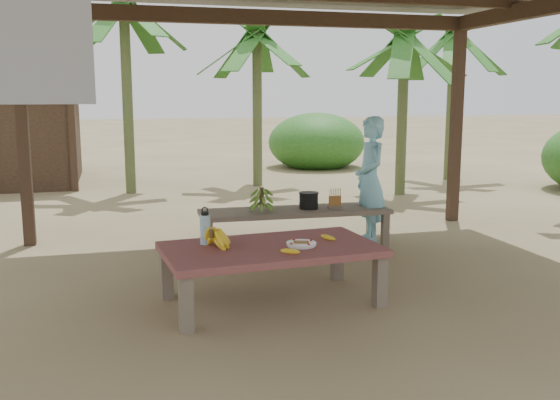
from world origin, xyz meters
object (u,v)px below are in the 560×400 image
object	(u,v)px
ripe_banana_bunch	(211,238)
plate	(301,244)
water_flask	(205,228)
cooking_pot	(309,201)
woman	(370,180)
bench	(295,214)
work_table	(271,253)

from	to	relation	value
ripe_banana_bunch	plate	size ratio (longest dim) A/B	1.15
plate	water_flask	size ratio (longest dim) A/B	0.78
cooking_pot	plate	bearing A→B (deg)	-109.45
cooking_pot	woman	distance (m)	0.80
cooking_pot	woman	world-z (taller)	woman
bench	ripe_banana_bunch	distance (m)	2.17
bench	woman	distance (m)	1.00
water_flask	work_table	bearing A→B (deg)	-21.96
plate	cooking_pot	bearing A→B (deg)	70.55
plate	cooking_pot	distance (m)	2.02
water_flask	ripe_banana_bunch	bearing A→B (deg)	-79.66
ripe_banana_bunch	plate	world-z (taller)	ripe_banana_bunch
ripe_banana_bunch	woman	world-z (taller)	woman
ripe_banana_bunch	cooking_pot	xyz separation A→B (m)	(1.41, 1.77, -0.05)
cooking_pot	woman	size ratio (longest dim) A/B	0.14
work_table	woman	bearing A→B (deg)	42.41
bench	ripe_banana_bunch	size ratio (longest dim) A/B	7.55
bench	plate	size ratio (longest dim) A/B	8.71
bench	water_flask	world-z (taller)	water_flask
bench	ripe_banana_bunch	xyz separation A→B (m)	(-1.25, -1.77, 0.19)
plate	cooking_pot	size ratio (longest dim) A/B	1.16
bench	plate	xyz separation A→B (m)	(-0.50, -1.90, 0.12)
bench	cooking_pot	world-z (taller)	cooking_pot
woman	cooking_pot	bearing A→B (deg)	-84.42
ripe_banana_bunch	water_flask	distance (m)	0.17
ripe_banana_bunch	water_flask	xyz separation A→B (m)	(-0.03, 0.16, 0.05)
bench	cooking_pot	bearing A→B (deg)	2.77
plate	bench	bearing A→B (deg)	75.14
work_table	bench	bearing A→B (deg)	62.68
ripe_banana_bunch	cooking_pot	size ratio (longest dim) A/B	1.34
work_table	ripe_banana_bunch	xyz separation A→B (m)	(-0.50, 0.05, 0.15)
bench	water_flask	distance (m)	2.07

